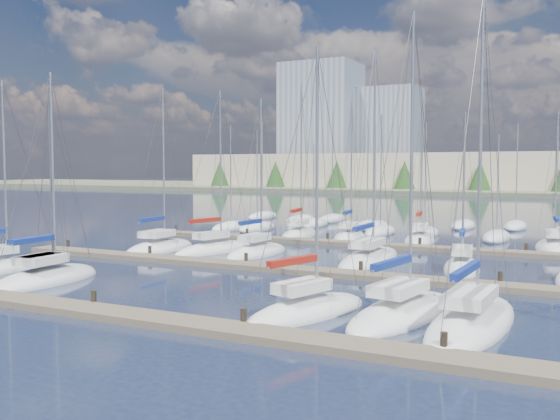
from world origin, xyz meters
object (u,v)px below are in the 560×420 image
at_px(sailboat_c, 47,279).
at_px(sailboat_i, 215,250).
at_px(sailboat_j, 257,252).
at_px(sailboat_e, 402,313).
at_px(sailboat_b, 45,278).
at_px(sailboat_l, 462,268).
at_px(sailboat_o, 349,237).
at_px(sailboat_p, 420,240).
at_px(sailboat_k, 369,259).
at_px(sailboat_f, 472,322).
at_px(sailboat_d, 307,311).
at_px(sailboat_q, 555,248).
at_px(sailboat_n, 299,234).
at_px(sailboat_h, 160,248).

relative_size(sailboat_c, sailboat_i, 0.96).
relative_size(sailboat_c, sailboat_j, 1.02).
height_order(sailboat_e, sailboat_b, sailboat_e).
xyz_separation_m(sailboat_l, sailboat_o, (-12.27, 12.64, 0.01)).
bearing_deg(sailboat_p, sailboat_k, -100.81).
distance_m(sailboat_f, sailboat_d, 6.95).
height_order(sailboat_f, sailboat_d, sailboat_f).
xyz_separation_m(sailboat_j, sailboat_b, (-5.59, -14.82, -0.01)).
bearing_deg(sailboat_e, sailboat_i, 152.10).
xyz_separation_m(sailboat_p, sailboat_k, (-0.23, -12.71, -0.00)).
bearing_deg(sailboat_i, sailboat_k, 17.78).
relative_size(sailboat_j, sailboat_q, 1.05).
bearing_deg(sailboat_l, sailboat_k, 161.65).
distance_m(sailboat_p, sailboat_f, 29.07).
bearing_deg(sailboat_d, sailboat_j, 142.20).
bearing_deg(sailboat_n, sailboat_d, -74.36).
bearing_deg(sailboat_f, sailboat_i, 149.39).
xyz_separation_m(sailboat_j, sailboat_i, (-3.61, -0.15, 0.01)).
relative_size(sailboat_p, sailboat_n, 0.86).
height_order(sailboat_c, sailboat_d, sailboat_c).
xyz_separation_m(sailboat_p, sailboat_i, (-12.32, -13.58, 0.01)).
bearing_deg(sailboat_e, sailboat_h, 159.72).
xyz_separation_m(sailboat_f, sailboat_d, (-6.82, -1.32, 0.01)).
bearing_deg(sailboat_o, sailboat_k, -71.91).
relative_size(sailboat_l, sailboat_p, 0.83).
xyz_separation_m(sailboat_c, sailboat_q, (24.79, 27.99, -0.01)).
bearing_deg(sailboat_j, sailboat_f, -35.20).
bearing_deg(sailboat_o, sailboat_i, -125.17).
bearing_deg(sailboat_p, sailboat_b, -126.62).
bearing_deg(sailboat_e, sailboat_p, 111.32).
bearing_deg(sailboat_n, sailboat_f, -62.86).
bearing_deg(sailboat_f, sailboat_d, -166.67).
distance_m(sailboat_c, sailboat_h, 14.05).
xyz_separation_m(sailboat_i, sailboat_d, (14.73, -15.31, -0.01)).
bearing_deg(sailboat_k, sailboat_p, 87.26).
relative_size(sailboat_c, sailboat_b, 1.13).
bearing_deg(sailboat_e, sailboat_f, 2.01).
bearing_deg(sailboat_k, sailboat_h, -175.08).
distance_m(sailboat_l, sailboat_j, 14.91).
bearing_deg(sailboat_h, sailboat_f, -29.45).
bearing_deg(sailboat_d, sailboat_h, 159.81).
xyz_separation_m(sailboat_p, sailboat_n, (-11.21, -0.81, 0.01)).
relative_size(sailboat_o, sailboat_k, 0.85).
relative_size(sailboat_l, sailboat_k, 0.69).
relative_size(sailboat_l, sailboat_b, 0.97).
bearing_deg(sailboat_n, sailboat_b, -106.67).
bearing_deg(sailboat_i, sailboat_b, -84.00).
distance_m(sailboat_q, sailboat_d, 29.70).
relative_size(sailboat_e, sailboat_b, 1.26).
bearing_deg(sailboat_j, sailboat_c, -106.34).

